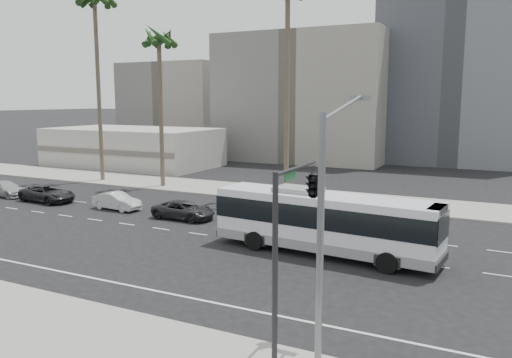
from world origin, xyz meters
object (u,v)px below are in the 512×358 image
Objects in this scene: city_bus at (324,221)px; car_d at (5,189)px; streetlight_corner at (326,225)px; car_a at (184,210)px; traffic_signal at (310,192)px; palm_mid at (159,43)px; car_c at (47,193)px; car_b at (117,201)px; palm_far at (95,3)px.

car_d is (-32.00, 3.91, -1.28)m from city_bus.
city_bus is at bearing 109.32° from streetlight_corner.
city_bus is at bearing -106.80° from car_a.
car_a is 0.72× the size of traffic_signal.
palm_mid reaches higher than car_d.
car_a is at bearing 135.52° from traffic_signal.
car_c is (-26.50, 3.82, -1.24)m from city_bus.
car_b is at bearing 145.04° from traffic_signal.
streetlight_corner reaches higher than car_d.
city_bus reaches higher than car_a.
traffic_signal is 43.72m from palm_far.
car_d is at bearing 93.76° from car_b.
palm_mid is 9.40m from palm_far.
car_a is 0.30× the size of palm_mid.
car_a is 27.82m from palm_far.
car_c is 17.72m from palm_mid.
traffic_signal is at bearing -111.97° from car_c.
streetlight_corner is at bearing -66.14° from city_bus.
palm_mid is at bearing -41.71° from car_d.
car_b is 0.63× the size of traffic_signal.
city_bus is 3.14× the size of car_b.
palm_mid is at bearing 20.32° from car_b.
car_c is (-7.61, -0.19, 0.04)m from car_b.
car_c is at bearing -89.23° from car_d.
streetlight_corner reaches higher than traffic_signal.
streetlight_corner is (4.34, -12.71, 3.07)m from city_bus.
car_c is at bearing 152.68° from traffic_signal.
car_a is 0.91× the size of car_c.
traffic_signal is 0.33× the size of palm_far.
car_a is (-12.22, 3.71, -1.30)m from city_bus.
car_a is 14.29m from car_c.
car_d is 21.05m from palm_far.
car_d is 0.30× the size of palm_mid.
palm_far is (-3.84, 10.87, 17.95)m from car_c.
car_c reaches higher than car_a.
traffic_signal is (2.96, -10.43, 3.62)m from city_bus.
palm_mid is 0.77× the size of palm_far.
streetlight_corner is 1.34× the size of traffic_signal.
palm_far is at bearing 50.33° from car_b.
traffic_signal is at bearing -37.03° from palm_far.
traffic_signal reaches higher than car_d.
traffic_signal is 0.42× the size of palm_mid.
car_c is 0.33× the size of palm_mid.
car_d is 0.70× the size of traffic_signal.
palm_far is at bearing 177.95° from palm_mid.
car_b is 23.85m from palm_far.
car_b is 7.61m from car_c.
palm_mid reaches higher than streetlight_corner.
palm_mid reaches higher than car_c.
streetlight_corner is 2.73m from traffic_signal.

